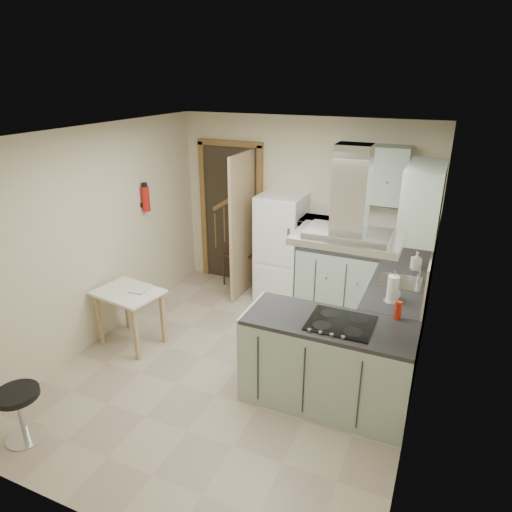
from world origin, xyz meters
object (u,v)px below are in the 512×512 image
at_px(fridge, 281,247).
at_px(peninsula, 327,363).
at_px(drop_leaf_table, 131,317).
at_px(extractor_hood, 347,238).
at_px(stool, 21,415).
at_px(bentwood_chair, 240,253).
at_px(microwave, 318,231).

relative_size(fridge, peninsula, 0.97).
xyz_separation_m(peninsula, drop_leaf_table, (-2.39, 0.11, -0.11)).
xyz_separation_m(fridge, extractor_hood, (1.32, -1.98, 0.97)).
distance_m(drop_leaf_table, stool, 1.64).
xyz_separation_m(fridge, drop_leaf_table, (-1.16, -1.87, -0.41)).
bearing_deg(extractor_hood, stool, -147.49).
relative_size(bentwood_chair, stool, 2.01).
height_order(peninsula, bentwood_chair, bentwood_chair).
distance_m(bentwood_chair, microwave, 1.37).
relative_size(fridge, drop_leaf_table, 2.06).
xyz_separation_m(drop_leaf_table, bentwood_chair, (0.47, 2.02, 0.16)).
bearing_deg(bentwood_chair, peninsula, -36.45).
xyz_separation_m(peninsula, bentwood_chair, (-1.92, 2.13, 0.05)).
relative_size(extractor_hood, microwave, 1.49).
relative_size(peninsula, microwave, 2.56).
bearing_deg(bentwood_chair, microwave, 3.54).
height_order(peninsula, drop_leaf_table, peninsula).
height_order(drop_leaf_table, microwave, microwave).
relative_size(drop_leaf_table, microwave, 1.20).
distance_m(drop_leaf_table, bentwood_chair, 2.08).
xyz_separation_m(fridge, stool, (-1.07, -3.51, -0.50)).
bearing_deg(fridge, extractor_hood, -56.21).
distance_m(fridge, microwave, 0.62).
distance_m(peninsula, bentwood_chair, 2.87).
relative_size(stool, microwave, 0.82).
xyz_separation_m(peninsula, microwave, (-0.69, 1.96, 0.62)).
height_order(fridge, peninsula, fridge).
bearing_deg(bentwood_chair, drop_leaf_table, -91.60).
relative_size(extractor_hood, bentwood_chair, 0.90).
bearing_deg(microwave, extractor_hood, -67.82).
bearing_deg(stool, drop_leaf_table, 93.18).
xyz_separation_m(extractor_hood, stool, (-2.40, -1.53, -1.47)).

